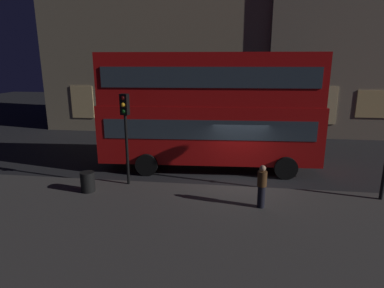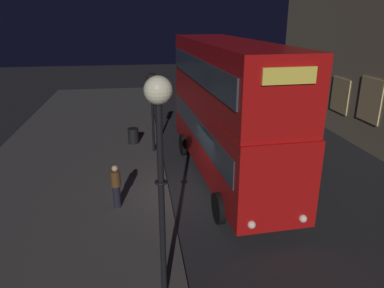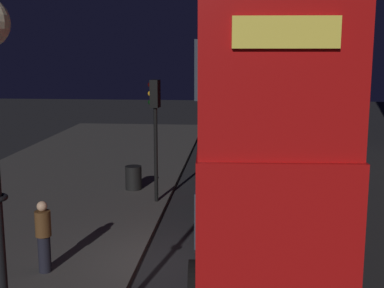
# 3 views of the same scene
# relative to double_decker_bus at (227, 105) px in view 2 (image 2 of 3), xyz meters

# --- Properties ---
(ground_plane) EXTENTS (80.00, 80.00, 0.00)m
(ground_plane) POSITION_rel_double_decker_bus_xyz_m (1.52, -1.73, -3.13)
(ground_plane) COLOR #232326
(sidewalk_slab) EXTENTS (44.00, 8.18, 0.12)m
(sidewalk_slab) POSITION_rel_double_decker_bus_xyz_m (1.52, -6.63, -3.07)
(sidewalk_slab) COLOR #423F3D
(sidewalk_slab) RESTS_ON ground
(double_decker_bus) EXTENTS (10.69, 3.24, 5.63)m
(double_decker_bus) POSITION_rel_double_decker_bus_xyz_m (0.00, 0.00, 0.00)
(double_decker_bus) COLOR #B20F0F
(double_decker_bus) RESTS_ON ground
(traffic_light_near_kerb) EXTENTS (0.36, 0.38, 3.85)m
(traffic_light_near_kerb) POSITION_rel_double_decker_bus_xyz_m (-3.22, -2.89, -0.23)
(traffic_light_near_kerb) COLOR black
(traffic_light_near_kerb) RESTS_ON sidewalk_slab
(street_lamp) EXTENTS (0.58, 0.58, 5.33)m
(street_lamp) POSITION_rel_double_decker_bus_xyz_m (6.87, -3.15, 1.16)
(street_lamp) COLOR black
(street_lamp) RESTS_ON sidewalk_slab
(pedestrian) EXTENTS (0.34, 0.34, 1.59)m
(pedestrian) POSITION_rel_double_decker_bus_xyz_m (2.26, -4.45, -2.19)
(pedestrian) COLOR black
(pedestrian) RESTS_ON sidewalk_slab
(litter_bin) EXTENTS (0.56, 0.56, 0.82)m
(litter_bin) POSITION_rel_double_decker_bus_xyz_m (-4.57, -3.89, -2.60)
(litter_bin) COLOR black
(litter_bin) RESTS_ON sidewalk_slab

